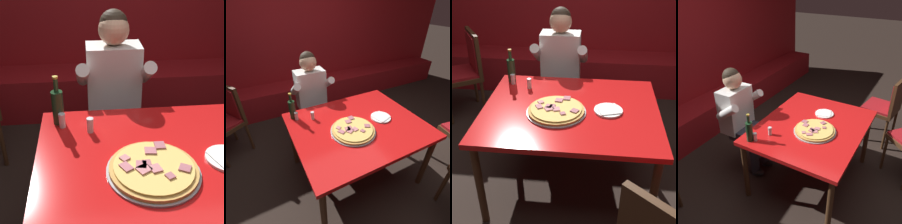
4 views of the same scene
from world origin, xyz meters
TOP-DOWN VIEW (x-y plane):
  - ground_plane at (0.00, 0.00)m, footprint 24.00×24.00m
  - booth_wall_panel at (0.00, 2.18)m, footprint 6.80×0.16m
  - booth_bench at (0.00, 1.86)m, footprint 6.46×0.48m
  - main_dining_table at (0.00, 0.00)m, footprint 1.31×1.06m
  - pizza at (-0.10, -0.07)m, footprint 0.44×0.44m
  - plate_white_paper at (0.28, -0.02)m, footprint 0.21×0.21m
  - beer_bottle at (-0.55, 0.41)m, footprint 0.07×0.07m
  - shaker_red_pepper_flakes at (-0.53, 0.36)m, footprint 0.04×0.04m
  - shaker_black_pepper at (-0.37, 0.29)m, footprint 0.04×0.04m
  - diner_seated_blue_shirt at (-0.18, 0.82)m, footprint 0.53×0.53m

SIDE VIEW (x-z plane):
  - ground_plane at x=0.00m, z-range 0.00..0.00m
  - booth_bench at x=0.00m, z-range 0.00..0.46m
  - main_dining_table at x=0.00m, z-range 0.30..1.04m
  - diner_seated_blue_shirt at x=-0.18m, z-range 0.07..1.34m
  - plate_white_paper at x=0.28m, z-range 0.74..0.76m
  - pizza at x=-0.10m, z-range 0.74..0.79m
  - shaker_red_pepper_flakes at x=-0.53m, z-range 0.74..0.83m
  - shaker_black_pepper at x=-0.37m, z-range 0.74..0.83m
  - beer_bottle at x=-0.55m, z-range 0.71..1.00m
  - booth_wall_panel at x=0.00m, z-range 0.00..1.90m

